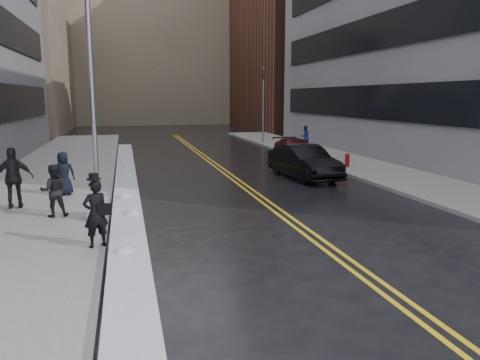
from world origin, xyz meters
TOP-DOWN VIEW (x-y plane):
  - ground at (0.00, 0.00)m, footprint 160.00×160.00m
  - sidewalk_west at (-5.75, 10.00)m, footprint 5.50×50.00m
  - sidewalk_east at (10.00, 10.00)m, footprint 4.00×50.00m
  - lane_line_left at (2.35, 10.00)m, footprint 0.12×50.00m
  - lane_line_right at (2.65, 10.00)m, footprint 0.12×50.00m
  - snow_ridge at (-2.45, 8.00)m, footprint 0.90×30.00m
  - building_east_far at (19.00, 42.00)m, footprint 14.00×20.00m
  - building_far at (2.00, 60.00)m, footprint 36.00×16.00m
  - lamppost at (-3.30, 2.00)m, footprint 0.65×0.65m
  - fire_hydrant at (9.00, 10.00)m, footprint 0.26×0.26m
  - traffic_signal at (8.50, 24.00)m, footprint 0.16×0.20m
  - pedestrian_fedora at (-3.20, -0.89)m, footprint 0.72×0.61m
  - pedestrian_b at (-4.62, 2.52)m, footprint 0.88×0.74m
  - pedestrian_c at (-4.71, 5.86)m, footprint 0.90×0.69m
  - pedestrian_d at (-6.05, 4.04)m, footprint 1.25×0.67m
  - pedestrian_east at (10.32, 19.42)m, footprint 0.87×0.72m
  - car_black at (5.72, 7.93)m, footprint 2.23×4.96m
  - car_maroon at (7.50, 13.89)m, footprint 1.99×4.60m

SIDE VIEW (x-z plane):
  - ground at x=0.00m, z-range 0.00..0.00m
  - lane_line_left at x=2.35m, z-range 0.00..0.01m
  - lane_line_right at x=2.65m, z-range 0.00..0.01m
  - sidewalk_west at x=-5.75m, z-range 0.00..0.15m
  - sidewalk_east at x=10.00m, z-range 0.00..0.15m
  - snow_ridge at x=-2.45m, z-range 0.00..0.34m
  - fire_hydrant at x=9.00m, z-range 0.18..0.91m
  - car_maroon at x=7.50m, z-range 0.00..1.32m
  - car_black at x=5.72m, z-range 0.00..1.58m
  - pedestrian_east at x=10.32m, z-range 0.15..1.75m
  - pedestrian_b at x=-4.62m, z-range 0.15..1.78m
  - pedestrian_c at x=-4.71m, z-range 0.15..1.80m
  - pedestrian_fedora at x=-3.20m, z-range 0.15..1.83m
  - pedestrian_d at x=-6.05m, z-range 0.15..2.18m
  - lamppost at x=-3.30m, z-range -1.28..6.35m
  - traffic_signal at x=8.50m, z-range 0.40..6.40m
  - building_far at x=2.00m, z-range 0.00..22.00m
  - building_east_far at x=19.00m, z-range 0.00..28.00m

